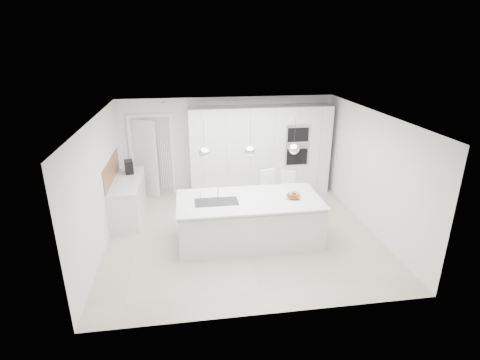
{
  "coord_description": "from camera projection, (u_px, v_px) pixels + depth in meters",
  "views": [
    {
      "loc": [
        -1.06,
        -6.92,
        3.86
      ],
      "look_at": [
        0.0,
        0.3,
        1.1
      ],
      "focal_mm": 28.0,
      "sensor_mm": 36.0,
      "label": 1
    }
  ],
  "objects": [
    {
      "name": "radiator",
      "position": [
        166.0,
        163.0,
        9.67
      ],
      "size": [
        0.32,
        0.04,
        1.4
      ],
      "primitive_type": null,
      "color": "white",
      "rests_on": "floor"
    },
    {
      "name": "oak_backsplash",
      "position": [
        111.0,
        170.0,
        8.24
      ],
      "size": [
        0.02,
        1.8,
        0.5
      ],
      "primitive_type": "cube",
      "color": "#99613D",
      "rests_on": "wall_left"
    },
    {
      "name": "hallway_door",
      "position": [
        142.0,
        159.0,
        9.5
      ],
      "size": [
        0.76,
        0.38,
        2.0
      ],
      "primitive_type": "cube",
      "rotation": [
        0.0,
        0.0,
        -0.44
      ],
      "color": "white",
      "rests_on": "floor"
    },
    {
      "name": "apple_b",
      "position": [
        292.0,
        194.0,
        7.41
      ],
      "size": [
        0.08,
        0.08,
        0.08
      ],
      "primitive_type": "sphere",
      "color": "#B6311A",
      "rests_on": "fruit_bowl"
    },
    {
      "name": "bar_stool_left",
      "position": [
        268.0,
        196.0,
        8.37
      ],
      "size": [
        0.49,
        0.6,
        1.14
      ],
      "primitive_type": null,
      "rotation": [
        0.0,
        0.0,
        0.25
      ],
      "color": "white",
      "rests_on": "floor"
    },
    {
      "name": "island_tap",
      "position": [
        218.0,
        191.0,
        7.38
      ],
      "size": [
        0.02,
        0.02,
        0.3
      ],
      "primitive_type": "cylinder",
      "color": "white",
      "rests_on": "island_worktop"
    },
    {
      "name": "pendant_left",
      "position": [
        204.0,
        153.0,
        6.86
      ],
      "size": [
        0.2,
        0.2,
        0.2
      ],
      "primitive_type": "sphere",
      "color": "white",
      "rests_on": "ceiling"
    },
    {
      "name": "island_base",
      "position": [
        249.0,
        221.0,
        7.5
      ],
      "size": [
        2.8,
        1.2,
        0.86
      ],
      "primitive_type": "cube",
      "color": "silver",
      "rests_on": "floor"
    },
    {
      "name": "pendant_right",
      "position": [
        294.0,
        149.0,
        7.09
      ],
      "size": [
        0.2,
        0.2,
        0.2
      ],
      "primitive_type": "sphere",
      "color": "white",
      "rests_on": "ceiling"
    },
    {
      "name": "apple_c",
      "position": [
        294.0,
        194.0,
        7.44
      ],
      "size": [
        0.08,
        0.08,
        0.08
      ],
      "primitive_type": "sphere",
      "color": "#B6311A",
      "rests_on": "fruit_bowl"
    },
    {
      "name": "fruit_bowl",
      "position": [
        293.0,
        197.0,
        7.4
      ],
      "size": [
        0.35,
        0.35,
        0.07
      ],
      "primitive_type": "imported",
      "rotation": [
        0.0,
        0.0,
        -0.34
      ],
      "color": "#99613D",
      "rests_on": "island_worktop"
    },
    {
      "name": "bar_stool_right",
      "position": [
        289.0,
        195.0,
        8.52
      ],
      "size": [
        0.44,
        0.54,
        1.05
      ],
      "primitive_type": null,
      "rotation": [
        0.0,
        0.0,
        -0.2
      ],
      "color": "white",
      "rests_on": "floor"
    },
    {
      "name": "floor",
      "position": [
        242.0,
        234.0,
        7.91
      ],
      "size": [
        5.5,
        5.5,
        0.0
      ],
      "primitive_type": "plane",
      "color": "#C1B69E",
      "rests_on": "ground"
    },
    {
      "name": "tall_cabinets",
      "position": [
        260.0,
        151.0,
        9.65
      ],
      "size": [
        3.6,
        0.6,
        2.3
      ],
      "primitive_type": "cube",
      "color": "silver",
      "rests_on": "floor"
    },
    {
      "name": "island_worktop",
      "position": [
        249.0,
        200.0,
        7.38
      ],
      "size": [
        2.84,
        1.4,
        0.04
      ],
      "primitive_type": "cube",
      "color": "white",
      "rests_on": "island_base"
    },
    {
      "name": "doorway_frame",
      "position": [
        152.0,
        157.0,
        9.57
      ],
      "size": [
        1.11,
        0.08,
        2.13
      ],
      "primitive_type": null,
      "color": "white",
      "rests_on": "floor"
    },
    {
      "name": "apple_a",
      "position": [
        292.0,
        195.0,
        7.37
      ],
      "size": [
        0.08,
        0.08,
        0.08
      ],
      "primitive_type": "sphere",
      "color": "#B6311A",
      "rests_on": "fruit_bowl"
    },
    {
      "name": "wall_back",
      "position": [
        228.0,
        145.0,
        9.78
      ],
      "size": [
        5.5,
        0.0,
        5.5
      ],
      "primitive_type": "plane",
      "rotation": [
        1.57,
        0.0,
        0.0
      ],
      "color": "white",
      "rests_on": "ground"
    },
    {
      "name": "espresso_machine",
      "position": [
        129.0,
        167.0,
        8.74
      ],
      "size": [
        0.24,
        0.32,
        0.31
      ],
      "primitive_type": "cube",
      "rotation": [
        0.0,
        0.0,
        0.21
      ],
      "color": "black",
      "rests_on": "left_worktop"
    },
    {
      "name": "left_worktop",
      "position": [
        126.0,
        181.0,
        8.38
      ],
      "size": [
        0.62,
        1.82,
        0.04
      ],
      "primitive_type": "cube",
      "color": "white",
      "rests_on": "left_base_cabinets"
    },
    {
      "name": "left_base_cabinets",
      "position": [
        128.0,
        199.0,
        8.54
      ],
      "size": [
        0.6,
        1.8,
        0.86
      ],
      "primitive_type": "cube",
      "color": "silver",
      "rests_on": "floor"
    },
    {
      "name": "oven_stack",
      "position": [
        298.0,
        145.0,
        9.41
      ],
      "size": [
        0.62,
        0.04,
        1.05
      ],
      "primitive_type": null,
      "color": "#A5A5A8",
      "rests_on": "tall_cabinets"
    },
    {
      "name": "wall_left",
      "position": [
        99.0,
        186.0,
        7.1
      ],
      "size": [
        0.0,
        5.0,
        5.0
      ],
      "primitive_type": "plane",
      "rotation": [
        1.57,
        0.0,
        1.57
      ],
      "color": "white",
      "rests_on": "ground"
    },
    {
      "name": "ceiling",
      "position": [
        242.0,
        116.0,
        7.03
      ],
      "size": [
        5.5,
        5.5,
        0.0
      ],
      "primitive_type": "plane",
      "rotation": [
        3.14,
        0.0,
        0.0
      ],
      "color": "white",
      "rests_on": "wall_back"
    },
    {
      "name": "banana_bunch",
      "position": [
        294.0,
        194.0,
        7.34
      ],
      "size": [
        0.23,
        0.16,
        0.2
      ],
      "primitive_type": "torus",
      "rotation": [
        1.22,
        0.0,
        0.35
      ],
      "color": "gold",
      "rests_on": "fruit_bowl"
    },
    {
      "name": "island_sink",
      "position": [
        217.0,
        206.0,
        7.27
      ],
      "size": [
        0.84,
        0.44,
        0.18
      ],
      "primitive_type": null,
      "color": "#3F3F42",
      "rests_on": "island_worktop"
    },
    {
      "name": "pendant_mid",
      "position": [
        250.0,
        151.0,
        6.98
      ],
      "size": [
        0.2,
        0.2,
        0.2
      ],
      "primitive_type": "sphere",
      "color": "white",
      "rests_on": "ceiling"
    }
  ]
}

